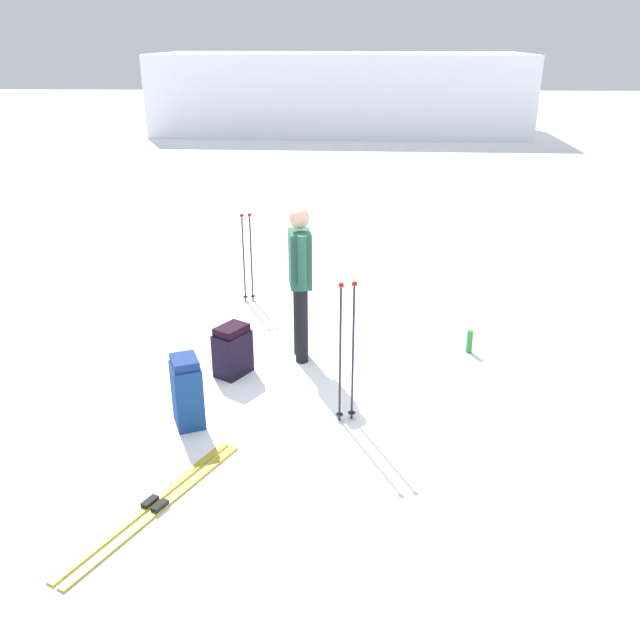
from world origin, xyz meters
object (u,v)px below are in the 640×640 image
Objects in this scene: backpack_large_dark at (233,351)px; backpack_bright at (187,392)px; ski_pair_near at (155,506)px; thermos_bottle at (470,342)px; skier_standing at (300,277)px; ski_poles_planted_far at (347,346)px; ski_poles_planted_near at (247,253)px.

backpack_large_dark is 0.81× the size of backpack_bright.
ski_pair_near is 6.73× the size of thermos_bottle.
ski_pair_near is at bearing -110.20° from skier_standing.
ski_poles_planted_far is at bearing 42.23° from ski_pair_near.
skier_standing reaches higher than backpack_bright.
ski_poles_planted_near reaches higher than ski_pair_near.
thermos_bottle is at bearing 46.68° from ski_poles_planted_far.
skier_standing is 1.82m from backpack_bright.
ski_pair_near is 1.28× the size of ski_poles_planted_far.
backpack_large_dark is at bearing -166.83° from thermos_bottle.
skier_standing is at bearing 69.80° from ski_pair_near.
backpack_large_dark is at bearing 75.50° from backpack_bright.
skier_standing reaches higher than thermos_bottle.
backpack_large_dark reaches higher than thermos_bottle.
backpack_large_dark is 0.46× the size of ski_poles_planted_near.
thermos_bottle is (2.86, 2.81, 0.12)m from ski_pair_near.
ski_poles_planted_far is at bearing -69.32° from skier_standing.
thermos_bottle is at bearing -29.50° from ski_poles_planted_near.
backpack_bright is 0.50× the size of ski_poles_planted_far.
ski_poles_planted_near is (0.16, 4.34, 0.66)m from ski_pair_near.
ski_poles_planted_near is at bearing 92.93° from backpack_large_dark.
backpack_large_dark is 2.12× the size of thermos_bottle.
ski_poles_planted_near is at bearing 115.11° from skier_standing.
backpack_bright reaches higher than backpack_large_dark.
thermos_bottle is at bearing 5.64° from skier_standing.
ski_pair_near is 4.40m from ski_poles_planted_near.
ski_poles_planted_near reaches higher than backpack_bright.
ski_poles_planted_far is (1.45, 0.12, 0.43)m from backpack_bright.
skier_standing reaches higher than ski_poles_planted_near.
backpack_large_dark is (0.27, 2.21, 0.26)m from ski_pair_near.
skier_standing is 6.54× the size of thermos_bottle.
ski_poles_planted_far reaches higher than backpack_large_dark.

